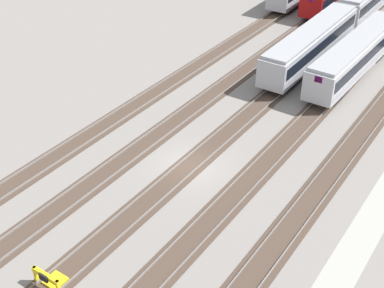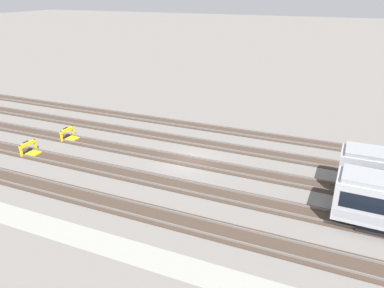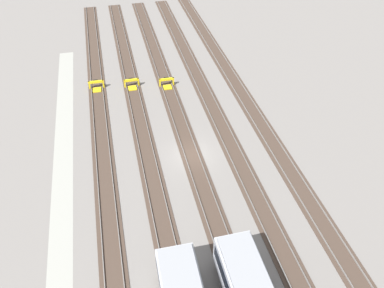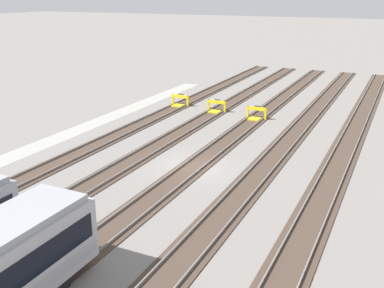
{
  "view_description": "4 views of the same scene",
  "coord_description": "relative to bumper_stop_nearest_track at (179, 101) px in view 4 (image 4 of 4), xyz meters",
  "views": [
    {
      "loc": [
        -26.63,
        -18.11,
        23.2
      ],
      "look_at": [
        0.27,
        0.0,
        1.8
      ],
      "focal_mm": 50.0,
      "sensor_mm": 36.0,
      "label": 1
    },
    {
      "loc": [
        12.72,
        -28.63,
        14.86
      ],
      "look_at": [
        0.27,
        0.0,
        1.8
      ],
      "focal_mm": 35.0,
      "sensor_mm": 36.0,
      "label": 2
    },
    {
      "loc": [
        28.36,
        -6.76,
        26.7
      ],
      "look_at": [
        0.27,
        0.0,
        1.8
      ],
      "focal_mm": 35.0,
      "sensor_mm": 36.0,
      "label": 3
    },
    {
      "loc": [
        26.51,
        12.65,
        11.7
      ],
      "look_at": [
        0.27,
        0.0,
        1.8
      ],
      "focal_mm": 42.0,
      "sensor_mm": 36.0,
      "label": 4
    }
  ],
  "objects": [
    {
      "name": "rail_track_nearest",
      "position": [
        15.42,
        0.01,
        -0.47
      ],
      "size": [
        90.0,
        2.23,
        0.21
      ],
      "color": "#47382D",
      "rests_on": "ground"
    },
    {
      "name": "bumper_stop_middle_track",
      "position": [
        1.53,
        9.09,
        0.0
      ],
      "size": [
        1.35,
        2.0,
        1.22
      ],
      "color": "yellow",
      "rests_on": "ground"
    },
    {
      "name": "bumper_stop_near_inner_track",
      "position": [
        0.66,
        4.55,
        0.0
      ],
      "size": [
        1.35,
        2.0,
        1.22
      ],
      "color": "yellow",
      "rests_on": "ground"
    },
    {
      "name": "ground_plane",
      "position": [
        15.42,
        9.09,
        -0.51
      ],
      "size": [
        400.0,
        400.0,
        0.0
      ],
      "primitive_type": "plane",
      "color": "gray"
    },
    {
      "name": "rail_track_middle",
      "position": [
        15.42,
        9.09,
        -0.47
      ],
      "size": [
        90.0,
        2.24,
        0.21
      ],
      "color": "#47382D",
      "rests_on": "ground"
    },
    {
      "name": "bumper_stop_nearest_track",
      "position": [
        0.0,
        0.0,
        0.0
      ],
      "size": [
        1.37,
        2.01,
        1.22
      ],
      "color": "yellow",
      "rests_on": "ground"
    },
    {
      "name": "rail_track_near_inner",
      "position": [
        15.42,
        4.55,
        -0.47
      ],
      "size": [
        90.0,
        2.23,
        0.21
      ],
      "color": "#47382D",
      "rests_on": "ground"
    },
    {
      "name": "rail_track_far_inner",
      "position": [
        15.42,
        13.64,
        -0.47
      ],
      "size": [
        90.0,
        2.23,
        0.21
      ],
      "color": "#47382D",
      "rests_on": "ground"
    },
    {
      "name": "service_walkway",
      "position": [
        15.42,
        -4.08,
        -0.51
      ],
      "size": [
        54.0,
        2.0,
        0.01
      ],
      "primitive_type": "cube",
      "color": "#9E9E93",
      "rests_on": "ground"
    },
    {
      "name": "rail_track_farthest",
      "position": [
        15.42,
        18.18,
        -0.47
      ],
      "size": [
        90.0,
        2.23,
        0.21
      ],
      "color": "#47382D",
      "rests_on": "ground"
    }
  ]
}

